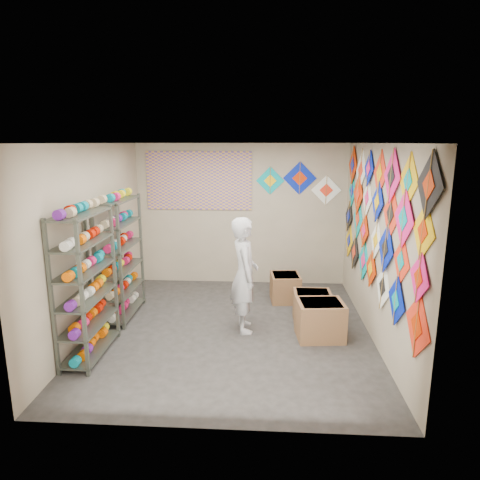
# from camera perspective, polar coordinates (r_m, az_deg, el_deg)

# --- Properties ---
(ground) EXTENTS (4.50, 4.50, 0.00)m
(ground) POSITION_cam_1_polar(r_m,az_deg,el_deg) (6.47, -1.07, -11.89)
(ground) COLOR #2C2926
(room_walls) EXTENTS (4.50, 4.50, 4.50)m
(room_walls) POSITION_cam_1_polar(r_m,az_deg,el_deg) (5.97, -1.14, 2.60)
(room_walls) COLOR tan
(room_walls) RESTS_ON ground
(shelf_rack_front) EXTENTS (0.40, 1.10, 1.90)m
(shelf_rack_front) POSITION_cam_1_polar(r_m,az_deg,el_deg) (5.77, -19.84, -5.69)
(shelf_rack_front) COLOR #4C5147
(shelf_rack_front) RESTS_ON ground
(shelf_rack_back) EXTENTS (0.40, 1.10, 1.90)m
(shelf_rack_back) POSITION_cam_1_polar(r_m,az_deg,el_deg) (6.92, -15.66, -2.34)
(shelf_rack_back) COLOR #4C5147
(shelf_rack_back) RESTS_ON ground
(string_spools) EXTENTS (0.12, 2.36, 0.12)m
(string_spools) POSITION_cam_1_polar(r_m,az_deg,el_deg) (6.31, -17.61, -3.03)
(string_spools) COLOR #E71A60
(string_spools) RESTS_ON ground
(kite_wall_display) EXTENTS (0.06, 4.32, 2.07)m
(kite_wall_display) POSITION_cam_1_polar(r_m,az_deg,el_deg) (6.12, 17.68, 2.47)
(kite_wall_display) COLOR #FF3116
(kite_wall_display) RESTS_ON room_walls
(back_wall_kites) EXTENTS (1.60, 0.02, 0.81)m
(back_wall_kites) POSITION_cam_1_polar(r_m,az_deg,el_deg) (8.15, 7.96, 7.57)
(back_wall_kites) COLOR #00A1A6
(back_wall_kites) RESTS_ON room_walls
(poster) EXTENTS (2.00, 0.01, 1.10)m
(poster) POSITION_cam_1_polar(r_m,az_deg,el_deg) (8.22, -5.50, 7.86)
(poster) COLOR #5F4698
(poster) RESTS_ON room_walls
(shopkeeper) EXTENTS (0.77, 0.63, 1.69)m
(shopkeeper) POSITION_cam_1_polar(r_m,az_deg,el_deg) (6.19, 0.59, -4.65)
(shopkeeper) COLOR silver
(shopkeeper) RESTS_ON ground
(carton_a) EXTENTS (0.69, 0.59, 0.53)m
(carton_a) POSITION_cam_1_polar(r_m,az_deg,el_deg) (6.23, 10.62, -10.43)
(carton_a) COLOR brown
(carton_a) RESTS_ON ground
(carton_b) EXTENTS (0.57, 0.46, 0.46)m
(carton_b) POSITION_cam_1_polar(r_m,az_deg,el_deg) (6.79, 9.59, -8.71)
(carton_b) COLOR brown
(carton_b) RESTS_ON ground
(carton_c) EXTENTS (0.54, 0.58, 0.47)m
(carton_c) POSITION_cam_1_polar(r_m,az_deg,el_deg) (7.55, 6.05, -6.32)
(carton_c) COLOR brown
(carton_c) RESTS_ON ground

